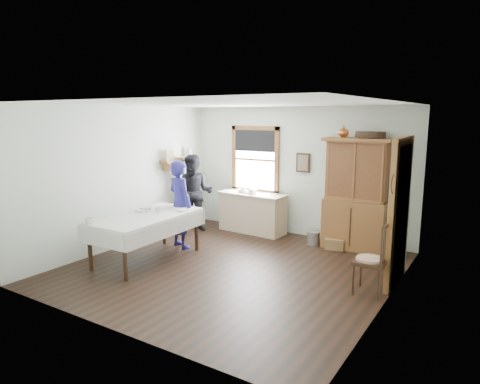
# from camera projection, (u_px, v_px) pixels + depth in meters

# --- Properties ---
(room) EXTENTS (5.01, 5.01, 2.70)m
(room) POSITION_uv_depth(u_px,v_px,m) (232.00, 189.00, 6.91)
(room) COLOR black
(room) RESTS_ON ground
(window) EXTENTS (1.18, 0.07, 1.48)m
(window) POSITION_uv_depth(u_px,v_px,m) (255.00, 156.00, 9.44)
(window) COLOR white
(window) RESTS_ON room
(doorway) EXTENTS (0.09, 1.14, 2.22)m
(doorway) POSITION_uv_depth(u_px,v_px,m) (401.00, 208.00, 6.36)
(doorway) COLOR #473C33
(doorway) RESTS_ON room
(wall_shelf) EXTENTS (0.24, 1.00, 0.44)m
(wall_shelf) POSITION_uv_depth(u_px,v_px,m) (180.00, 159.00, 9.39)
(wall_shelf) COLOR brown
(wall_shelf) RESTS_ON room
(framed_picture) EXTENTS (0.30, 0.04, 0.40)m
(framed_picture) POSITION_uv_depth(u_px,v_px,m) (303.00, 163.00, 8.84)
(framed_picture) COLOR #352012
(framed_picture) RESTS_ON room
(rug_beater) EXTENTS (0.01, 0.27, 0.27)m
(rug_beater) POSITION_uv_depth(u_px,v_px,m) (394.00, 175.00, 5.81)
(rug_beater) COLOR black
(rug_beater) RESTS_ON room
(work_counter) EXTENTS (1.53, 0.66, 0.86)m
(work_counter) POSITION_uv_depth(u_px,v_px,m) (252.00, 213.00, 9.31)
(work_counter) COLOR tan
(work_counter) RESTS_ON room
(china_hutch) EXTENTS (1.26, 0.62, 2.11)m
(china_hutch) POSITION_uv_depth(u_px,v_px,m) (356.00, 194.00, 8.03)
(china_hutch) COLOR brown
(china_hutch) RESTS_ON room
(dining_table) EXTENTS (1.12, 2.06, 0.81)m
(dining_table) POSITION_uv_depth(u_px,v_px,m) (147.00, 238.00, 7.49)
(dining_table) COLOR silver
(dining_table) RESTS_ON room
(spindle_chair) EXTENTS (0.50, 0.50, 1.05)m
(spindle_chair) POSITION_uv_depth(u_px,v_px,m) (370.00, 258.00, 6.06)
(spindle_chair) COLOR #352012
(spindle_chair) RESTS_ON room
(pail) EXTENTS (0.27, 0.27, 0.27)m
(pail) POSITION_uv_depth(u_px,v_px,m) (313.00, 238.00, 8.43)
(pail) COLOR #94979B
(pail) RESTS_ON room
(wicker_basket) EXTENTS (0.40, 0.33, 0.21)m
(wicker_basket) POSITION_uv_depth(u_px,v_px,m) (334.00, 244.00, 8.16)
(wicker_basket) COLOR olive
(wicker_basket) RESTS_ON room
(woman_blue) EXTENTS (0.66, 0.54, 1.57)m
(woman_blue) POSITION_uv_depth(u_px,v_px,m) (180.00, 207.00, 8.18)
(woman_blue) COLOR navy
(woman_blue) RESTS_ON room
(figure_dark) EXTENTS (0.93, 0.85, 1.56)m
(figure_dark) POSITION_uv_depth(u_px,v_px,m) (195.00, 196.00, 9.37)
(figure_dark) COLOR black
(figure_dark) RESTS_ON room
(table_cup_a) EXTENTS (0.15, 0.15, 0.10)m
(table_cup_a) POSITION_uv_depth(u_px,v_px,m) (89.00, 221.00, 6.82)
(table_cup_a) COLOR silver
(table_cup_a) RESTS_ON dining_table
(table_cup_b) EXTENTS (0.11, 0.11, 0.09)m
(table_cup_b) POSITION_uv_depth(u_px,v_px,m) (157.00, 210.00, 7.59)
(table_cup_b) COLOR silver
(table_cup_b) RESTS_ON dining_table
(table_bowl) EXTENTS (0.27, 0.27, 0.06)m
(table_bowl) POSITION_uv_depth(u_px,v_px,m) (146.00, 208.00, 7.82)
(table_bowl) COLOR silver
(table_bowl) RESTS_ON dining_table
(counter_book) EXTENTS (0.17, 0.23, 0.02)m
(counter_book) POSITION_uv_depth(u_px,v_px,m) (243.00, 192.00, 9.35)
(counter_book) COLOR #77654F
(counter_book) RESTS_ON work_counter
(counter_bowl) EXTENTS (0.21, 0.21, 0.07)m
(counter_bowl) POSITION_uv_depth(u_px,v_px,m) (242.00, 190.00, 9.37)
(counter_bowl) COLOR silver
(counter_bowl) RESTS_ON work_counter
(shelf_bowl) EXTENTS (0.22, 0.22, 0.05)m
(shelf_bowl) POSITION_uv_depth(u_px,v_px,m) (180.00, 158.00, 9.40)
(shelf_bowl) COLOR silver
(shelf_bowl) RESTS_ON wall_shelf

